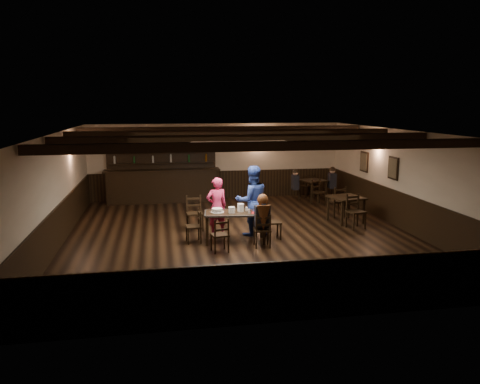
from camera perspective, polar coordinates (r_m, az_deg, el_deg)
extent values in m
plane|color=black|center=(12.31, 0.11, -5.28)|extent=(10.00, 10.00, 0.00)
cube|color=beige|center=(16.90, -2.89, 3.76)|extent=(9.00, 0.02, 2.70)
cube|color=beige|center=(7.26, 7.13, -5.71)|extent=(9.00, 0.02, 2.70)
cube|color=beige|center=(12.07, -21.42, 0.22)|extent=(0.02, 10.00, 2.70)
cube|color=beige|center=(13.53, 19.22, 1.44)|extent=(0.02, 10.00, 2.70)
cube|color=silver|center=(11.85, 0.12, 7.37)|extent=(9.00, 10.00, 0.02)
cube|color=black|center=(16.99, -2.85, 0.91)|extent=(9.00, 0.04, 1.00)
cube|color=black|center=(7.57, 6.91, -11.83)|extent=(9.00, 0.04, 1.00)
cube|color=black|center=(12.23, -21.01, -3.69)|extent=(0.04, 10.00, 1.00)
cube|color=black|center=(13.67, 18.89, -2.08)|extent=(0.04, 10.00, 1.00)
cube|color=black|center=(16.69, -9.40, 5.27)|extent=(0.90, 0.03, 1.00)
cube|color=black|center=(16.67, -9.40, 5.27)|extent=(0.80, 0.02, 0.90)
cube|color=black|center=(13.92, 18.18, 2.78)|extent=(0.03, 0.55, 0.65)
cube|color=#72664C|center=(13.91, 18.11, 2.78)|extent=(0.02, 0.45, 0.55)
cube|color=black|center=(15.61, 14.90, 3.58)|extent=(0.03, 0.55, 0.65)
cube|color=#72664C|center=(15.60, 14.83, 3.58)|extent=(0.02, 0.45, 0.55)
cube|color=black|center=(8.93, 3.53, 5.61)|extent=(8.90, 0.18, 0.18)
cube|color=black|center=(10.88, 1.05, 6.54)|extent=(8.90, 0.18, 0.18)
cube|color=black|center=(12.84, -0.68, 7.18)|extent=(8.90, 0.18, 0.18)
cube|color=black|center=(14.81, -1.95, 7.65)|extent=(8.90, 0.18, 0.18)
cube|color=black|center=(11.35, -4.05, -4.83)|extent=(0.07, 0.07, 0.71)
cube|color=black|center=(11.96, -4.01, -4.01)|extent=(0.07, 0.07, 0.71)
cube|color=black|center=(11.41, 2.96, -4.73)|extent=(0.07, 0.07, 0.71)
cube|color=black|center=(12.02, 2.64, -3.92)|extent=(0.07, 0.07, 0.71)
cube|color=black|center=(11.57, -0.61, -2.58)|extent=(1.59, 0.93, 0.04)
cube|color=#A5A8AD|center=(11.92, -0.69, -2.18)|extent=(1.50, 0.21, 0.04)
cube|color=#A5A8AD|center=(11.22, -0.53, -3.00)|extent=(1.50, 0.21, 0.04)
cube|color=#A5A8AD|center=(11.63, 3.03, -2.53)|extent=(0.12, 0.75, 0.04)
cube|color=#A5A8AD|center=(11.56, -4.27, -2.62)|extent=(0.12, 0.75, 0.04)
cube|color=black|center=(11.12, -1.93, -6.00)|extent=(0.04, 0.04, 0.39)
cube|color=black|center=(10.85, -1.42, -6.44)|extent=(0.04, 0.04, 0.39)
cube|color=black|center=(11.03, -3.53, -6.17)|extent=(0.04, 0.04, 0.39)
cube|color=black|center=(10.75, -3.05, -6.61)|extent=(0.04, 0.04, 0.39)
cube|color=black|center=(10.88, -2.49, -5.24)|extent=(0.44, 0.42, 0.04)
cube|color=black|center=(10.68, -2.25, -4.41)|extent=(0.38, 0.10, 0.40)
cube|color=black|center=(10.69, -2.24, -4.62)|extent=(0.32, 0.08, 0.04)
cube|color=black|center=(10.65, -2.25, -3.78)|extent=(0.32, 0.08, 0.04)
cube|color=black|center=(11.48, 3.40, -5.45)|extent=(0.03, 0.03, 0.40)
cube|color=black|center=(11.18, 3.69, -5.89)|extent=(0.03, 0.03, 0.40)
cube|color=black|center=(11.43, 1.74, -5.51)|extent=(0.03, 0.03, 0.40)
cube|color=black|center=(11.13, 1.99, -5.96)|extent=(0.03, 0.03, 0.40)
cube|color=black|center=(11.24, 2.72, -4.64)|extent=(0.41, 0.39, 0.04)
cube|color=black|center=(11.04, 2.86, -3.81)|extent=(0.39, 0.05, 0.42)
cube|color=black|center=(11.05, 2.86, -4.02)|extent=(0.33, 0.04, 0.05)
cube|color=black|center=(11.01, 2.87, -3.18)|extent=(0.33, 0.04, 0.05)
cube|color=black|center=(11.82, -6.54, -5.04)|extent=(0.03, 0.03, 0.39)
cube|color=black|center=(11.87, -5.06, -4.96)|extent=(0.03, 0.03, 0.39)
cube|color=black|center=(11.51, -6.32, -5.47)|extent=(0.03, 0.03, 0.39)
cube|color=black|center=(11.55, -4.80, -5.38)|extent=(0.03, 0.03, 0.39)
cube|color=black|center=(11.63, -5.70, -4.20)|extent=(0.39, 0.41, 0.04)
cube|color=black|center=(11.60, -4.96, -3.19)|extent=(0.06, 0.38, 0.41)
cube|color=black|center=(11.61, -4.96, -3.38)|extent=(0.05, 0.33, 0.05)
cube|color=black|center=(11.57, -4.97, -2.60)|extent=(0.05, 0.33, 0.05)
cube|color=black|center=(11.87, 4.98, -4.90)|extent=(0.03, 0.03, 0.41)
cube|color=black|center=(11.80, 3.46, -4.97)|extent=(0.03, 0.03, 0.41)
cube|color=black|center=(12.19, 4.58, -4.47)|extent=(0.03, 0.03, 0.41)
cube|color=black|center=(12.12, 3.10, -4.54)|extent=(0.03, 0.03, 0.41)
cube|color=black|center=(11.94, 4.04, -3.68)|extent=(0.39, 0.40, 0.04)
cube|color=black|center=(11.85, 3.30, -2.72)|extent=(0.04, 0.40, 0.43)
cube|color=black|center=(11.86, 3.29, -2.92)|extent=(0.03, 0.34, 0.05)
cube|color=black|center=(11.82, 3.30, -2.11)|extent=(0.03, 0.34, 0.05)
cube|color=black|center=(12.59, -6.25, -3.93)|extent=(0.04, 0.04, 0.45)
cube|color=black|center=(12.93, -6.45, -3.54)|extent=(0.04, 0.04, 0.45)
cube|color=black|center=(12.64, -4.57, -3.84)|extent=(0.04, 0.04, 0.45)
cube|color=black|center=(12.98, -4.81, -3.45)|extent=(0.04, 0.04, 0.45)
cube|color=black|center=(12.72, -5.54, -2.62)|extent=(0.46, 0.44, 0.04)
cube|color=black|center=(12.84, -5.67, -1.43)|extent=(0.44, 0.06, 0.47)
cube|color=black|center=(12.85, -5.66, -1.63)|extent=(0.38, 0.05, 0.05)
cube|color=black|center=(12.81, -5.68, -0.81)|extent=(0.38, 0.05, 0.05)
imported|color=#D63363|center=(12.16, -2.86, -1.78)|extent=(0.62, 0.48, 1.53)
imported|color=navy|center=(12.14, 1.48, -1.06)|extent=(0.97, 0.80, 1.83)
cube|color=black|center=(11.33, 2.58, -3.96)|extent=(0.33, 0.33, 0.14)
cube|color=black|center=(11.16, 2.73, -2.93)|extent=(0.35, 0.21, 0.50)
cylinder|color=black|center=(11.11, 2.74, -1.78)|extent=(0.10, 0.35, 0.35)
sphere|color=#D8A384|center=(11.07, 2.75, -0.99)|extent=(0.22, 0.22, 0.22)
sphere|color=#331C0B|center=(11.04, 2.79, -0.97)|extent=(0.27, 0.27, 0.27)
cone|color=#331C0B|center=(11.03, 2.89, -3.20)|extent=(0.21, 0.21, 0.63)
cylinder|color=white|center=(11.57, -2.80, -2.45)|extent=(0.33, 0.33, 0.01)
cylinder|color=white|center=(11.56, -2.80, -2.20)|extent=(0.26, 0.26, 0.09)
cylinder|color=silver|center=(11.56, -2.80, -2.30)|extent=(0.28, 0.28, 0.04)
cylinder|color=white|center=(11.47, -1.01, -2.20)|extent=(0.16, 0.16, 0.15)
cylinder|color=white|center=(11.63, 0.08, -1.90)|extent=(0.17, 0.17, 0.20)
cylinder|color=#A5A8AD|center=(11.68, -0.21, -2.27)|extent=(0.05, 0.05, 0.03)
sphere|color=orange|center=(11.67, -0.21, -2.13)|extent=(0.03, 0.03, 0.03)
cylinder|color=silver|center=(11.46, 1.10, -2.33)|extent=(0.04, 0.04, 0.10)
cylinder|color=#A5A8AD|center=(11.51, 1.35, -2.34)|extent=(0.03, 0.03, 0.08)
cylinder|color=silver|center=(11.69, 0.82, -2.08)|extent=(0.06, 0.06, 0.10)
cube|color=maroon|center=(11.51, 2.20, -2.54)|extent=(0.36, 0.30, 0.00)
cube|color=#111855|center=(11.75, 2.29, -2.27)|extent=(0.32, 0.27, 0.00)
cube|color=black|center=(16.54, -9.41, 0.68)|extent=(3.78, 0.60, 1.10)
cube|color=black|center=(16.45, -9.47, 2.65)|extent=(3.98, 0.70, 0.05)
cube|color=black|center=(16.72, -9.48, 2.69)|extent=(3.78, 0.10, 2.20)
cube|color=black|center=(16.59, -9.50, 3.50)|extent=(3.68, 0.22, 0.03)
cube|color=black|center=(16.55, -9.54, 4.70)|extent=(3.68, 0.22, 0.03)
cube|color=black|center=(16.52, -9.57, 5.91)|extent=(3.68, 0.22, 0.03)
cube|color=black|center=(13.83, 12.81, -0.65)|extent=(1.04, 1.04, 0.04)
cube|color=black|center=(13.42, 12.35, -2.62)|extent=(0.06, 0.06, 0.71)
cube|color=black|center=(14.00, 10.68, -2.00)|extent=(0.06, 0.06, 0.71)
cube|color=black|center=(13.83, 14.84, -2.33)|extent=(0.06, 0.06, 0.71)
cube|color=black|center=(14.40, 13.12, -1.74)|extent=(0.06, 0.06, 0.71)
cube|color=black|center=(16.67, 8.87, 1.40)|extent=(1.04, 1.04, 0.04)
cube|color=black|center=(16.28, 8.70, -0.16)|extent=(0.05, 0.05, 0.71)
cube|color=black|center=(16.78, 7.25, 0.20)|extent=(0.05, 0.05, 0.71)
cube|color=black|center=(16.70, 10.43, 0.06)|extent=(0.05, 0.05, 0.71)
cube|color=black|center=(17.19, 8.97, 0.41)|extent=(0.05, 0.05, 0.71)
cube|color=black|center=(16.28, 6.74, 1.19)|extent=(0.23, 0.35, 0.50)
sphere|color=#D8A384|center=(16.23, 6.77, 2.36)|extent=(0.19, 0.19, 0.19)
sphere|color=black|center=(16.23, 6.77, 2.46)|extent=(0.20, 0.20, 0.20)
cube|color=black|center=(16.72, 11.16, 1.37)|extent=(0.25, 0.38, 0.53)
sphere|color=#D8A384|center=(16.67, 11.21, 2.57)|extent=(0.20, 0.20, 0.20)
sphere|color=black|center=(16.66, 11.21, 2.68)|extent=(0.21, 0.21, 0.21)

